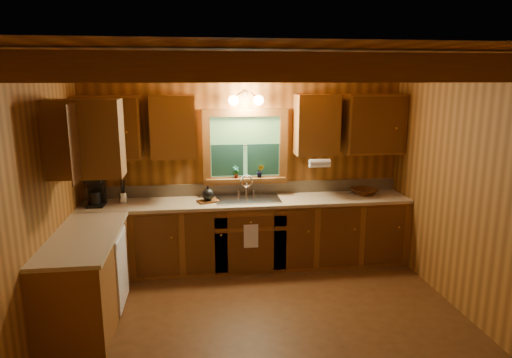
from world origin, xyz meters
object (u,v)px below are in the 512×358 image
object	(u,v)px
coffee_maker	(96,191)
wicker_basket	(364,192)
sink	(248,203)
cutting_board	(208,201)

from	to	relation	value
coffee_maker	wicker_basket	xyz separation A→B (m)	(3.46, 0.07, -0.13)
sink	cutting_board	size ratio (longest dim) A/B	3.25
sink	cutting_board	bearing A→B (deg)	-174.41
cutting_board	wicker_basket	world-z (taller)	wicker_basket
wicker_basket	sink	bearing A→B (deg)	-178.26
cutting_board	wicker_basket	bearing A→B (deg)	-15.47
wicker_basket	cutting_board	bearing A→B (deg)	-177.32
sink	coffee_maker	xyz separation A→B (m)	(-1.88, -0.02, 0.22)
cutting_board	coffee_maker	bearing A→B (deg)	160.55
cutting_board	wicker_basket	distance (m)	2.10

